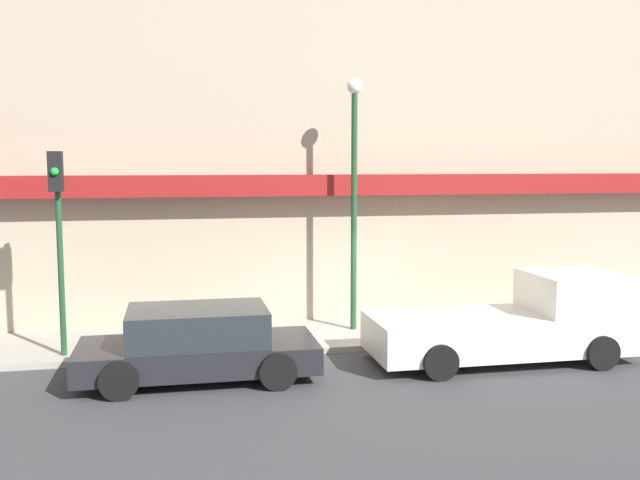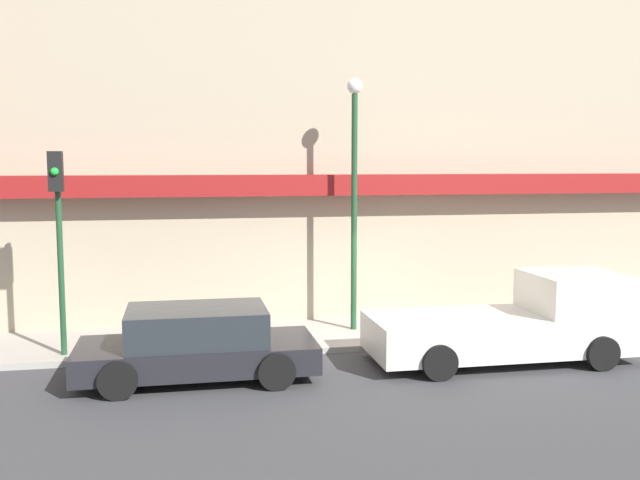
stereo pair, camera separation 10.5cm
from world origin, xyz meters
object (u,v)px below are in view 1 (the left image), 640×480
pickup_truck (518,323)px  traffic_light (58,218)px  parked_car (198,344)px  fire_hydrant (146,334)px  street_lamp (354,176)px

pickup_truck → traffic_light: traffic_light is taller
pickup_truck → traffic_light: (-9.22, 1.68, 2.19)m
parked_car → fire_hydrant: size_ratio=7.16×
pickup_truck → street_lamp: (-2.81, 2.79, 2.99)m
traffic_light → street_lamp: bearing=9.9°
fire_hydrant → street_lamp: (4.77, 0.82, 3.33)m
fire_hydrant → traffic_light: size_ratio=0.15×
parked_car → traffic_light: size_ratio=1.07×
traffic_light → parked_car: bearing=-32.1°
parked_car → street_lamp: bearing=37.9°
pickup_truck → street_lamp: bearing=135.9°
fire_hydrant → traffic_light: bearing=-169.8°
fire_hydrant → street_lamp: bearing=9.8°
street_lamp → traffic_light: (-6.41, -1.12, -0.80)m
parked_car → street_lamp: street_lamp is taller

